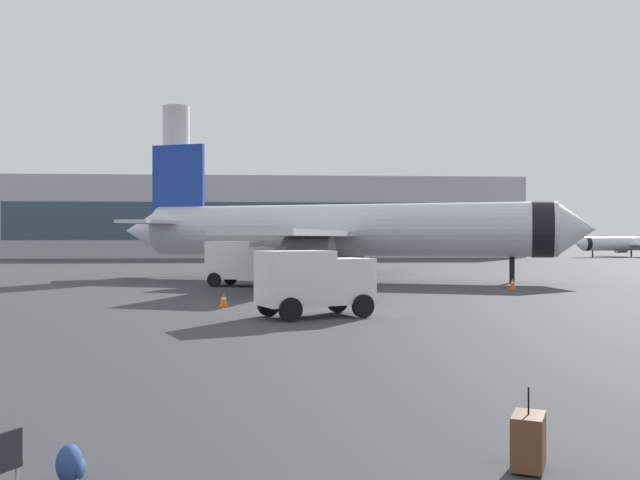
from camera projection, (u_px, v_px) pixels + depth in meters
name	position (u px, v px, depth m)	size (l,w,h in m)	color
airplane_at_gate	(340.00, 231.00, 50.15)	(34.71, 31.75, 10.50)	silver
airplane_taxiing	(632.00, 244.00, 112.32)	(21.28, 19.28, 6.26)	silver
service_truck	(245.00, 261.00, 43.50)	(5.28, 3.96, 2.90)	white
cargo_van	(314.00, 280.00, 26.49)	(4.83, 3.69, 2.60)	white
safety_cone_near	(261.00, 274.00, 51.95)	(0.44, 0.44, 0.69)	#F2590C
safety_cone_mid	(224.00, 300.00, 30.48)	(0.44, 0.44, 0.64)	#F2590C
safety_cone_far	(513.00, 284.00, 41.06)	(0.44, 0.44, 0.69)	#F2590C
rolling_suitcase	(528.00, 441.00, 8.98)	(0.64, 0.75, 1.10)	brown
traveller_backpack	(71.00, 464.00, 8.53)	(0.36, 0.40, 0.48)	navy
terminal_building	(263.00, 217.00, 112.77)	(82.93, 16.43, 24.85)	#B2B2B7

